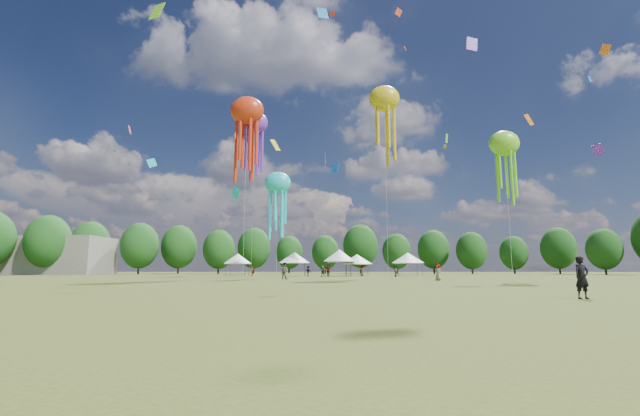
{
  "coord_description": "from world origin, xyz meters",
  "views": [
    {
      "loc": [
        -2.75,
        -18.48,
        1.2
      ],
      "look_at": [
        -3.75,
        15.0,
        6.0
      ],
      "focal_mm": 23.86,
      "sensor_mm": 36.0,
      "label": 1
    }
  ],
  "objects": [
    {
      "name": "spectators_far",
      "position": [
        -1.75,
        47.25,
        0.89
      ],
      "size": [
        24.84,
        27.94,
        1.9
      ],
      "color": "gray",
      "rests_on": "ground"
    },
    {
      "name": "treeline",
      "position": [
        -3.87,
        62.51,
        6.54
      ],
      "size": [
        201.57,
        95.24,
        13.43
      ],
      "color": "#38281C",
      "rests_on": "ground"
    },
    {
      "name": "ground",
      "position": [
        0.0,
        0.0,
        0.0
      ],
      "size": [
        300.0,
        300.0,
        0.0
      ],
      "primitive_type": "plane",
      "color": "#384416",
      "rests_on": "ground"
    },
    {
      "name": "small_kites",
      "position": [
        -1.27,
        41.01,
        28.76
      ],
      "size": [
        67.23,
        60.15,
        46.28
      ],
      "color": "purple",
      "rests_on": "ground"
    },
    {
      "name": "festival_tents",
      "position": [
        -2.68,
        54.57,
        3.07
      ],
      "size": [
        35.18,
        10.69,
        4.38
      ],
      "color": "#47474C",
      "rests_on": "ground"
    },
    {
      "name": "hangar",
      "position": [
        -72.0,
        72.0,
        4.0
      ],
      "size": [
        40.0,
        12.0,
        8.0
      ],
      "primitive_type": "cube",
      "color": "gray",
      "rests_on": "ground"
    },
    {
      "name": "spectator_near",
      "position": [
        -8.33,
        30.7,
        0.96
      ],
      "size": [
        1.12,
        1.0,
        1.91
      ],
      "primitive_type": "imported",
      "rotation": [
        0.0,
        0.0,
        2.79
      ],
      "color": "gray",
      "rests_on": "ground"
    },
    {
      "name": "show_kites",
      "position": [
        -3.67,
        37.02,
        19.29
      ],
      "size": [
        33.2,
        20.78,
        29.04
      ],
      "color": "purple",
      "rests_on": "ground"
    },
    {
      "name": "observer_main",
      "position": [
        7.32,
        -0.8,
        0.86
      ],
      "size": [
        0.7,
        0.54,
        1.72
      ],
      "primitive_type": "imported",
      "rotation": [
        0.0,
        0.0,
        0.23
      ],
      "color": "black",
      "rests_on": "ground"
    }
  ]
}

